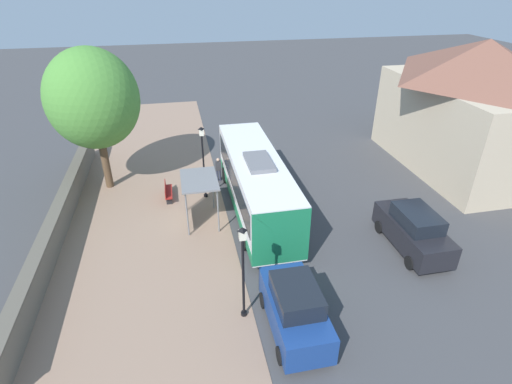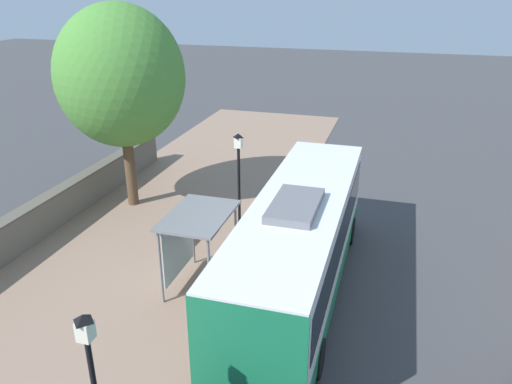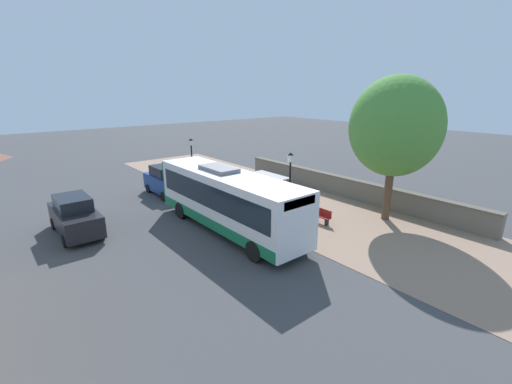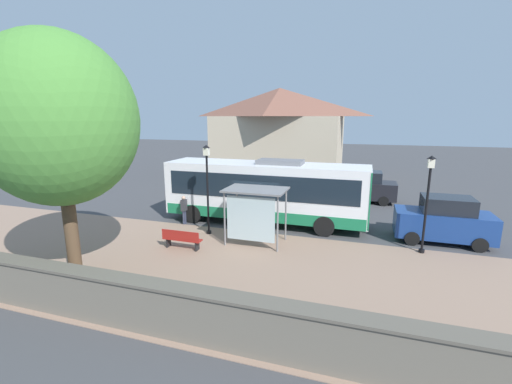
{
  "view_description": "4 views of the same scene",
  "coord_description": "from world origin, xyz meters",
  "px_view_note": "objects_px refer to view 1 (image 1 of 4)",
  "views": [
    {
      "loc": [
        -2.22,
        -18.83,
        11.84
      ],
      "look_at": [
        1.74,
        0.21,
        0.99
      ],
      "focal_mm": 28.0,
      "sensor_mm": 36.0,
      "label": 1
    },
    {
      "loc": [
        4.12,
        -13.17,
        9.04
      ],
      "look_at": [
        -0.24,
        1.68,
        2.48
      ],
      "focal_mm": 35.0,
      "sensor_mm": 36.0,
      "label": 2
    },
    {
      "loc": [
        11.71,
        14.57,
        7.53
      ],
      "look_at": [
        -0.65,
        -0.53,
        1.69
      ],
      "focal_mm": 24.0,
      "sensor_mm": 36.0,
      "label": 3
    },
    {
      "loc": [
        -15.53,
        -5.13,
        5.67
      ],
      "look_at": [
        1.64,
        0.38,
        1.69
      ],
      "focal_mm": 24.0,
      "sensor_mm": 36.0,
      "label": 4
    }
  ],
  "objects_px": {
    "bus": "(256,182)",
    "street_lamp_far": "(243,266)",
    "bus_shelter": "(196,187)",
    "parked_car_behind_bus": "(295,309)",
    "street_lamp_near": "(203,157)",
    "pedestrian": "(218,168)",
    "parked_car_far_lane": "(413,230)",
    "shade_tree": "(93,99)",
    "bench": "(168,191)"
  },
  "relations": [
    {
      "from": "pedestrian",
      "to": "street_lamp_near",
      "type": "xyz_separation_m",
      "value": [
        -1.03,
        -1.92,
        1.68
      ]
    },
    {
      "from": "bus_shelter",
      "to": "shade_tree",
      "type": "bearing_deg",
      "value": 135.18
    },
    {
      "from": "street_lamp_near",
      "to": "parked_car_behind_bus",
      "type": "distance_m",
      "value": 11.06
    },
    {
      "from": "bus_shelter",
      "to": "parked_car_far_lane",
      "type": "height_order",
      "value": "bus_shelter"
    },
    {
      "from": "shade_tree",
      "to": "parked_car_far_lane",
      "type": "height_order",
      "value": "shade_tree"
    },
    {
      "from": "shade_tree",
      "to": "parked_car_behind_bus",
      "type": "xyz_separation_m",
      "value": [
        8.0,
        -13.22,
        -4.5
      ]
    },
    {
      "from": "pedestrian",
      "to": "parked_car_behind_bus",
      "type": "height_order",
      "value": "parked_car_behind_bus"
    },
    {
      "from": "bus_shelter",
      "to": "shade_tree",
      "type": "xyz_separation_m",
      "value": [
        -5.12,
        5.09,
        3.42
      ]
    },
    {
      "from": "bus_shelter",
      "to": "street_lamp_far",
      "type": "distance_m",
      "value": 7.18
    },
    {
      "from": "parked_car_far_lane",
      "to": "parked_car_behind_bus",
      "type": "bearing_deg",
      "value": -151.95
    },
    {
      "from": "street_lamp_near",
      "to": "bus",
      "type": "bearing_deg",
      "value": -39.58
    },
    {
      "from": "bus",
      "to": "bus_shelter",
      "type": "distance_m",
      "value": 3.25
    },
    {
      "from": "pedestrian",
      "to": "parked_car_far_lane",
      "type": "height_order",
      "value": "parked_car_far_lane"
    },
    {
      "from": "pedestrian",
      "to": "street_lamp_far",
      "type": "height_order",
      "value": "street_lamp_far"
    },
    {
      "from": "bus",
      "to": "street_lamp_far",
      "type": "bearing_deg",
      "value": -105.13
    },
    {
      "from": "bus",
      "to": "street_lamp_far",
      "type": "height_order",
      "value": "street_lamp_far"
    },
    {
      "from": "pedestrian",
      "to": "bus",
      "type": "bearing_deg",
      "value": -68.89
    },
    {
      "from": "bus",
      "to": "bus_shelter",
      "type": "bearing_deg",
      "value": -172.25
    },
    {
      "from": "bus",
      "to": "street_lamp_near",
      "type": "relative_size",
      "value": 2.45
    },
    {
      "from": "street_lamp_near",
      "to": "shade_tree",
      "type": "relative_size",
      "value": 0.52
    },
    {
      "from": "parked_car_behind_bus",
      "to": "bus",
      "type": "bearing_deg",
      "value": 87.84
    },
    {
      "from": "street_lamp_far",
      "to": "parked_car_far_lane",
      "type": "relative_size",
      "value": 0.92
    },
    {
      "from": "street_lamp_far",
      "to": "bus_shelter",
      "type": "bearing_deg",
      "value": 99.41
    },
    {
      "from": "street_lamp_near",
      "to": "parked_car_behind_bus",
      "type": "xyz_separation_m",
      "value": [
        2.28,
        -10.71,
        -1.57
      ]
    },
    {
      "from": "bus",
      "to": "bench",
      "type": "distance_m",
      "value": 5.51
    },
    {
      "from": "bus",
      "to": "shade_tree",
      "type": "distance_m",
      "value": 10.24
    },
    {
      "from": "street_lamp_far",
      "to": "shade_tree",
      "type": "xyz_separation_m",
      "value": [
        -6.29,
        12.17,
        3.07
      ]
    },
    {
      "from": "pedestrian",
      "to": "bench",
      "type": "height_order",
      "value": "pedestrian"
    },
    {
      "from": "bus",
      "to": "parked_car_far_lane",
      "type": "bearing_deg",
      "value": -36.0
    },
    {
      "from": "parked_car_far_lane",
      "to": "pedestrian",
      "type": "bearing_deg",
      "value": 132.74
    },
    {
      "from": "pedestrian",
      "to": "parked_car_behind_bus",
      "type": "distance_m",
      "value": 12.7
    },
    {
      "from": "bench",
      "to": "street_lamp_near",
      "type": "distance_m",
      "value": 3.05
    },
    {
      "from": "pedestrian",
      "to": "bench",
      "type": "distance_m",
      "value": 3.66
    },
    {
      "from": "bus",
      "to": "pedestrian",
      "type": "bearing_deg",
      "value": 111.11
    },
    {
      "from": "bus_shelter",
      "to": "bench",
      "type": "distance_m",
      "value": 3.63
    },
    {
      "from": "parked_car_far_lane",
      "to": "bus_shelter",
      "type": "bearing_deg",
      "value": 155.94
    },
    {
      "from": "pedestrian",
      "to": "parked_car_behind_bus",
      "type": "xyz_separation_m",
      "value": [
        1.25,
        -12.64,
        0.12
      ]
    },
    {
      "from": "bench",
      "to": "street_lamp_far",
      "type": "bearing_deg",
      "value": -74.44
    },
    {
      "from": "street_lamp_far",
      "to": "street_lamp_near",
      "type": "bearing_deg",
      "value": 93.36
    },
    {
      "from": "street_lamp_far",
      "to": "shade_tree",
      "type": "relative_size",
      "value": 0.5
    },
    {
      "from": "parked_car_behind_bus",
      "to": "parked_car_far_lane",
      "type": "height_order",
      "value": "parked_car_behind_bus"
    },
    {
      "from": "bench",
      "to": "parked_car_behind_bus",
      "type": "bearing_deg",
      "value": -67.81
    },
    {
      "from": "bus_shelter",
      "to": "parked_car_behind_bus",
      "type": "height_order",
      "value": "bus_shelter"
    },
    {
      "from": "shade_tree",
      "to": "parked_car_far_lane",
      "type": "bearing_deg",
      "value": -32.35
    },
    {
      "from": "bus",
      "to": "pedestrian",
      "type": "relative_size",
      "value": 6.83
    },
    {
      "from": "parked_car_behind_bus",
      "to": "parked_car_far_lane",
      "type": "xyz_separation_m",
      "value": [
        6.99,
        3.72,
        -0.02
      ]
    },
    {
      "from": "bus",
      "to": "street_lamp_near",
      "type": "xyz_separation_m",
      "value": [
        -2.6,
        2.15,
        0.79
      ]
    },
    {
      "from": "street_lamp_near",
      "to": "pedestrian",
      "type": "bearing_deg",
      "value": 61.92
    },
    {
      "from": "street_lamp_near",
      "to": "street_lamp_far",
      "type": "height_order",
      "value": "street_lamp_near"
    },
    {
      "from": "street_lamp_near",
      "to": "shade_tree",
      "type": "height_order",
      "value": "shade_tree"
    }
  ]
}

